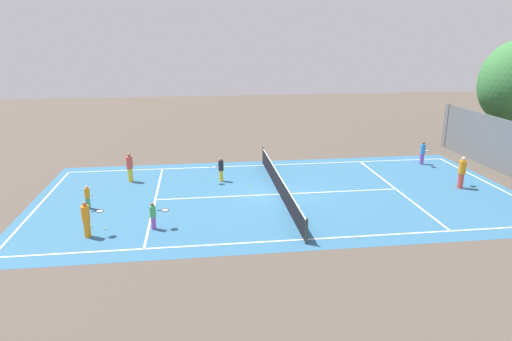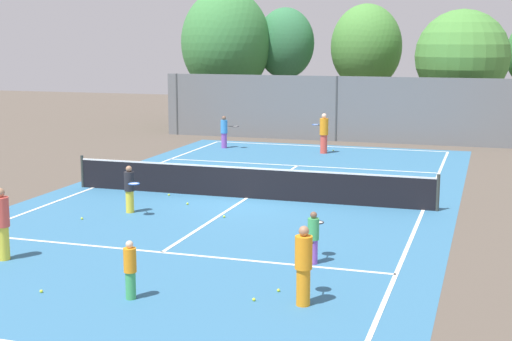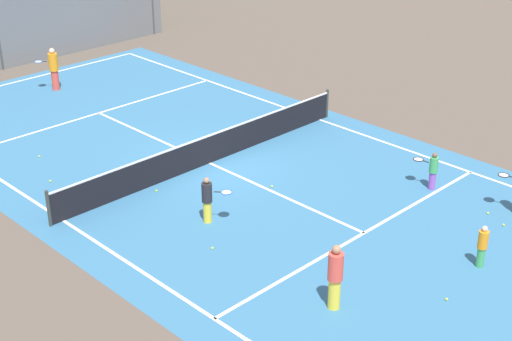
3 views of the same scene
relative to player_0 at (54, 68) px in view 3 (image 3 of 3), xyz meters
name	(u,v)px [view 3 (image 3 of 3)]	position (x,y,z in m)	size (l,w,h in m)	color
ground_plane	(209,163)	(-0.27, -9.95, -0.91)	(80.00, 80.00, 0.00)	brown
court_surface	(209,163)	(-0.27, -9.95, -0.91)	(13.00, 25.00, 0.01)	teal
tennis_net	(209,149)	(-0.27, -9.95, -0.40)	(11.90, 0.10, 1.10)	#333833
player_0	(54,68)	(0.00, 0.00, 0.00)	(0.88, 0.78, 1.77)	#E54C3F
player_1	(208,199)	(-2.88, -12.87, -0.19)	(0.74, 0.79, 1.39)	yellow
player_3	(335,276)	(-3.49, -17.96, -0.05)	(0.36, 0.36, 1.68)	yellow
player_5	(482,246)	(0.49, -19.44, -0.31)	(0.25, 0.25, 1.17)	#3FA559
player_6	(432,170)	(3.34, -16.09, -0.28)	(0.35, 0.83, 1.20)	purple
tennis_ball_0	(272,186)	(-0.07, -12.62, -0.88)	(0.07, 0.07, 0.07)	#CCE533
tennis_ball_1	(50,181)	(-4.73, -7.51, -0.88)	(0.07, 0.07, 0.07)	#CCE533
tennis_ball_2	(488,213)	(3.12, -18.17, -0.88)	(0.07, 0.07, 0.07)	#CCE533
tennis_ball_3	(503,225)	(2.82, -18.83, -0.88)	(0.07, 0.07, 0.07)	#CCE533
tennis_ball_4	(52,83)	(0.28, 0.79, -0.88)	(0.07, 0.07, 0.07)	#CCE533
tennis_ball_5	(156,191)	(-2.79, -10.36, -0.88)	(0.07, 0.07, 0.07)	#CCE533
tennis_ball_6	(447,299)	(-1.38, -19.66, -0.88)	(0.07, 0.07, 0.07)	#CCE533
tennis_ball_7	(212,248)	(-3.78, -14.05, -0.88)	(0.07, 0.07, 0.07)	#CCE533
tennis_ball_8	(144,177)	(-2.47, -9.31, -0.88)	(0.07, 0.07, 0.07)	#CCE533
tennis_ball_9	(39,156)	(-4.02, -5.60, -0.88)	(0.07, 0.07, 0.07)	#CCE533
tennis_ball_10	(200,162)	(-0.45, -9.69, -0.88)	(0.07, 0.07, 0.07)	#CCE533
tennis_ball_11	(206,190)	(-1.70, -11.40, -0.88)	(0.07, 0.07, 0.07)	#CCE533
tennis_ball_12	(51,200)	(-5.39, -8.64, -0.88)	(0.07, 0.07, 0.07)	#CCE533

